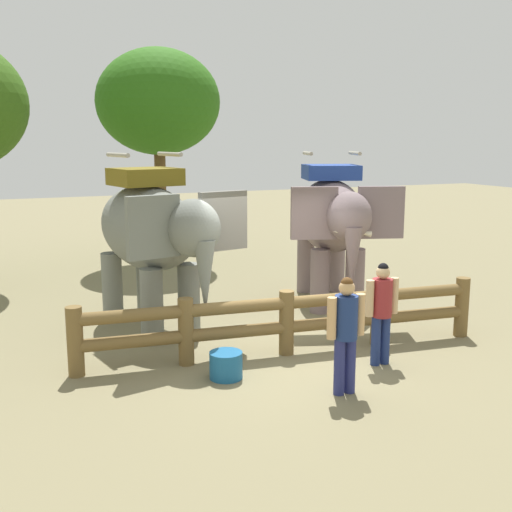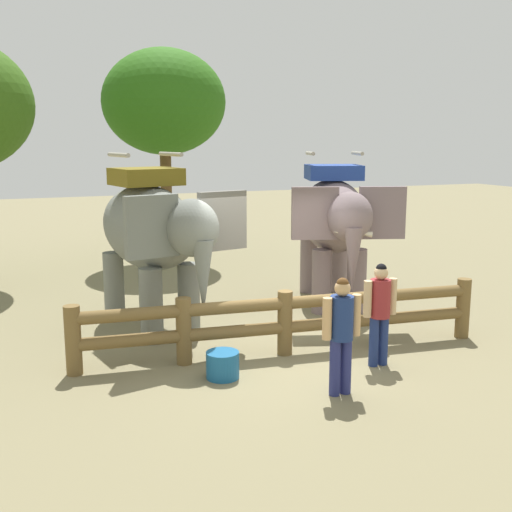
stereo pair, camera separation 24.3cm
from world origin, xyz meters
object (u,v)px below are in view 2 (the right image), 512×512
tourist_woman_in_black (380,307)px  feed_bucket (223,365)px  elephant_near_left (153,232)px  log_fence (285,318)px  tree_far_left (164,103)px  tourist_man_in_blue (341,328)px  elephant_center (335,220)px

tourist_woman_in_black → feed_bucket: size_ratio=3.31×
elephant_near_left → feed_bucket: bearing=-82.1°
log_fence → tree_far_left: 9.23m
log_fence → feed_bucket: (-1.26, -0.59, -0.41)m
tourist_man_in_blue → log_fence: bearing=91.1°
tree_far_left → feed_bucket: (-1.42, -9.01, -4.20)m
log_fence → tree_far_left: (0.16, 8.41, 3.80)m
tourist_man_in_blue → feed_bucket: size_ratio=3.37×
elephant_near_left → feed_bucket: 3.15m
elephant_near_left → tourist_man_in_blue: bearing=-66.5°
log_fence → elephant_center: elephant_center is taller
elephant_center → tourist_woman_in_black: (-1.09, -3.44, -0.86)m
elephant_near_left → elephant_center: bearing=5.2°
log_fence → elephant_near_left: elephant_near_left is taller
log_fence → tourist_man_in_blue: size_ratio=4.14×
tourist_man_in_blue → feed_bucket: 1.89m
elephant_near_left → feed_bucket: elephant_near_left is taller
elephant_near_left → tourist_man_in_blue: 4.27m
elephant_near_left → tourist_woman_in_black: 4.23m
tree_far_left → feed_bucket: tree_far_left is taller
log_fence → elephant_near_left: (-1.64, 2.09, 1.19)m
elephant_near_left → tree_far_left: bearing=74.2°
elephant_near_left → elephant_center: size_ratio=1.00×
log_fence → feed_bucket: log_fence is taller
feed_bucket → elephant_near_left: bearing=97.9°
elephant_near_left → tourist_man_in_blue: size_ratio=2.34×
tourist_man_in_blue → tree_far_left: size_ratio=0.28×
elephant_center → tree_far_left: size_ratio=0.65×
log_fence → tourist_man_in_blue: tourist_man_in_blue is taller
elephant_center → feed_bucket: size_ratio=7.85×
log_fence → elephant_near_left: size_ratio=1.77×
tourist_man_in_blue → tree_far_left: 10.73m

